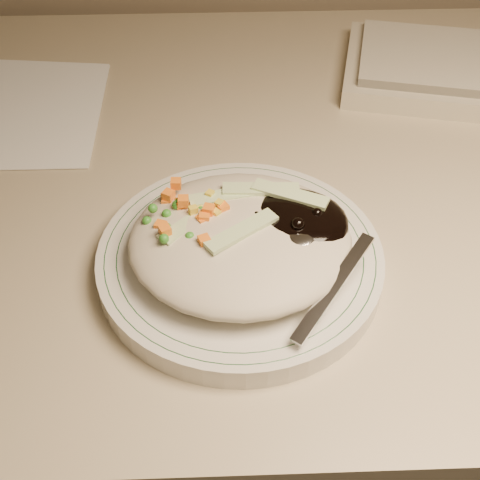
{
  "coord_description": "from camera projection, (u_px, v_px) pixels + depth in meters",
  "views": [
    {
      "loc": [
        -0.1,
        0.82,
        1.18
      ],
      "look_at": [
        -0.09,
        1.23,
        0.78
      ],
      "focal_mm": 50.0,
      "sensor_mm": 36.0,
      "label": 1
    }
  ],
  "objects": [
    {
      "name": "desk",
      "position": [
        305.0,
        285.0,
        0.86
      ],
      "size": [
        1.4,
        0.7,
        0.74
      ],
      "color": "tan",
      "rests_on": "ground"
    },
    {
      "name": "plate_rim",
      "position": [
        240.0,
        253.0,
        0.59
      ],
      "size": [
        0.24,
        0.24,
        0.0
      ],
      "color": "#144723",
      "rests_on": "plate"
    },
    {
      "name": "plate",
      "position": [
        240.0,
        261.0,
        0.6
      ],
      "size": [
        0.25,
        0.25,
        0.02
      ],
      "primitive_type": "cylinder",
      "color": "silver",
      "rests_on": "desk"
    },
    {
      "name": "meal",
      "position": [
        245.0,
        236.0,
        0.57
      ],
      "size": [
        0.21,
        0.19,
        0.05
      ],
      "color": "#BCB098",
      "rests_on": "plate"
    }
  ]
}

